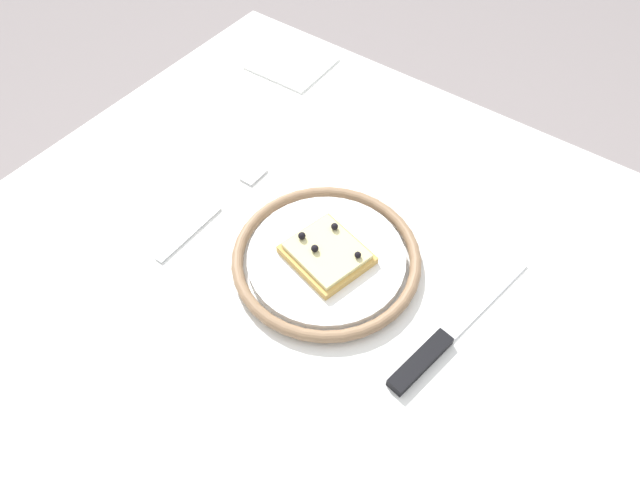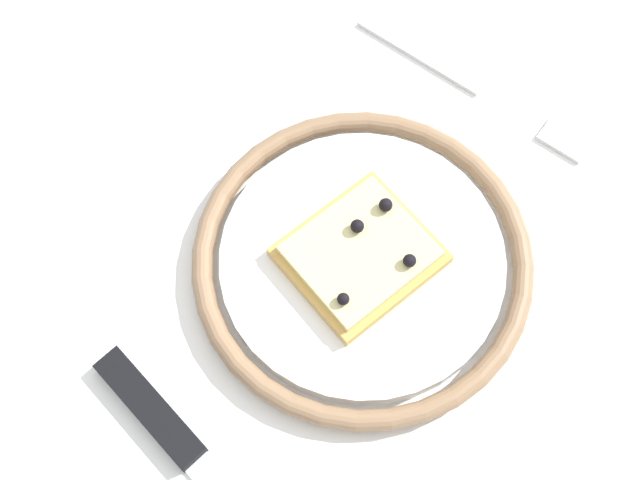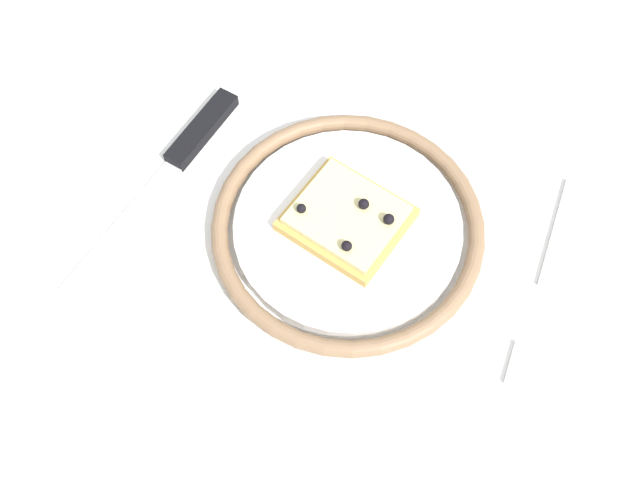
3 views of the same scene
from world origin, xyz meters
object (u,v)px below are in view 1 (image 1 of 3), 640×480
(dining_table, at_px, (322,326))
(knife, at_px, (439,343))
(fork, at_px, (215,210))
(napkin, at_px, (292,64))
(pizza_slice_near, at_px, (327,253))
(plate, at_px, (326,258))

(dining_table, distance_m, knife, 0.18)
(fork, distance_m, napkin, 0.34)
(dining_table, xyz_separation_m, napkin, (-0.30, 0.33, 0.09))
(pizza_slice_near, bearing_deg, fork, -174.20)
(pizza_slice_near, xyz_separation_m, knife, (0.17, -0.02, -0.02))
(napkin, bearing_deg, plate, -46.09)
(dining_table, height_order, pizza_slice_near, pizza_slice_near)
(plate, relative_size, fork, 1.15)
(napkin, bearing_deg, pizza_slice_near, -46.06)
(plate, relative_size, napkin, 1.94)
(pizza_slice_near, distance_m, napkin, 0.42)
(fork, bearing_deg, dining_table, -4.35)
(knife, bearing_deg, plate, 174.17)
(plate, height_order, fork, plate)
(plate, xyz_separation_m, napkin, (-0.29, 0.30, -0.01))
(plate, bearing_deg, dining_table, -61.56)
(dining_table, height_order, knife, knife)
(napkin, bearing_deg, knife, -34.75)
(knife, xyz_separation_m, napkin, (-0.45, 0.32, -0.00))
(plate, height_order, pizza_slice_near, pizza_slice_near)
(dining_table, distance_m, napkin, 0.46)
(dining_table, bearing_deg, plate, 118.44)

